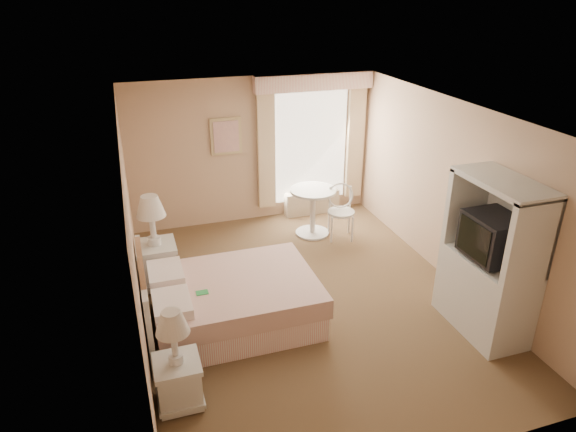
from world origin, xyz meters
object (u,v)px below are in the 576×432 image
object	(u,v)px
round_table	(313,204)
cafe_chair	(341,207)
nightstand_near	(177,371)
armoire	(489,270)
nightstand_far	(156,253)
bed	(225,300)

from	to	relation	value
round_table	cafe_chair	size ratio (longest dim) A/B	0.88
nightstand_near	armoire	xyz separation A→B (m)	(3.65, 0.15, 0.39)
nightstand_far	armoire	xyz separation A→B (m)	(3.65, -2.20, 0.30)
nightstand_near	nightstand_far	xyz separation A→B (m)	(0.00, 2.35, 0.09)
round_table	cafe_chair	world-z (taller)	cafe_chair
cafe_chair	armoire	size ratio (longest dim) A/B	0.47
nightstand_near	cafe_chair	world-z (taller)	nightstand_near
bed	armoire	world-z (taller)	armoire
armoire	round_table	bearing A→B (deg)	109.01
armoire	cafe_chair	bearing A→B (deg)	102.89
cafe_chair	round_table	bearing A→B (deg)	166.24
cafe_chair	armoire	xyz separation A→B (m)	(0.65, -2.82, 0.27)
round_table	nightstand_far	bearing A→B (deg)	-162.09
nightstand_near	nightstand_far	bearing A→B (deg)	90.00
nightstand_near	nightstand_far	distance (m)	2.35
nightstand_near	cafe_chair	size ratio (longest dim) A/B	1.20
nightstand_near	armoire	distance (m)	3.68
bed	nightstand_near	xyz separation A→B (m)	(-0.71, -1.18, 0.08)
nightstand_near	armoire	bearing A→B (deg)	2.29
armoire	nightstand_far	bearing A→B (deg)	148.93
round_table	cafe_chair	xyz separation A→B (m)	(0.40, -0.22, -0.01)
cafe_chair	bed	bearing A→B (deg)	-126.98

